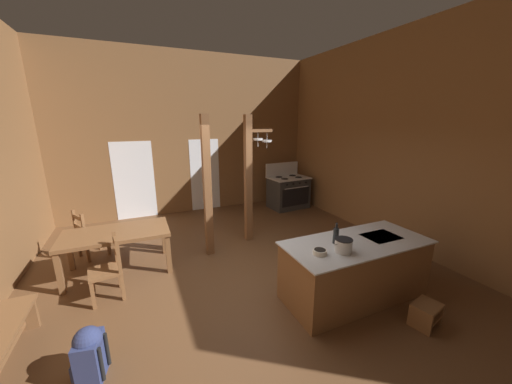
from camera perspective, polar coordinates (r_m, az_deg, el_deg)
ground_plane at (r=4.88m, az=-2.01°, el=-18.02°), size 7.70×8.82×0.10m
wall_back at (r=8.05m, az=-13.40°, el=11.35°), size 7.70×0.14×4.34m
wall_right at (r=6.34m, az=29.17°, el=9.10°), size 0.14×8.82×4.34m
glazed_door_back_left at (r=7.97m, az=-23.80°, el=2.15°), size 1.00×0.01×2.05m
glazed_panel_back_right at (r=8.19m, az=-10.46°, el=3.47°), size 0.84×0.01×2.05m
kitchen_island at (r=4.49m, az=19.62°, el=-14.76°), size 2.16×0.96×0.88m
stove_range at (r=8.36m, az=6.65°, el=0.04°), size 1.20×0.90×1.32m
support_post_with_pot_rack at (r=5.84m, az=-1.35°, el=3.41°), size 0.61×0.21×2.69m
support_post_center at (r=5.28m, az=-10.00°, el=0.86°), size 0.14×0.14×2.69m
step_stool at (r=4.46m, az=31.63°, el=-20.45°), size 0.41×0.35×0.30m
dining_table at (r=5.35m, az=-26.83°, el=-8.19°), size 1.71×0.92×0.74m
ladderback_chair_near_window at (r=6.23m, az=-31.19°, el=-7.56°), size 0.60×0.60×0.95m
ladderback_chair_by_post at (r=4.76m, az=-28.09°, el=-13.86°), size 0.50×0.50×0.95m
backpack at (r=3.63m, az=-31.12°, el=-26.49°), size 0.35×0.36×0.60m
stockpot_on_counter at (r=3.89m, az=17.59°, el=-10.47°), size 0.30×0.23×0.18m
mixing_bowl_on_counter at (r=3.78m, az=13.03°, el=-11.94°), size 0.18×0.18×0.07m
bottle_tall_on_counter at (r=4.11m, az=16.14°, el=-8.57°), size 0.08×0.08×0.31m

